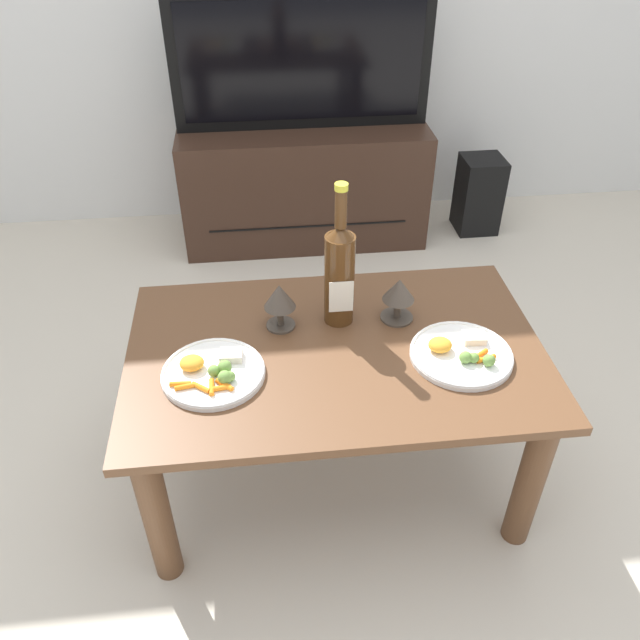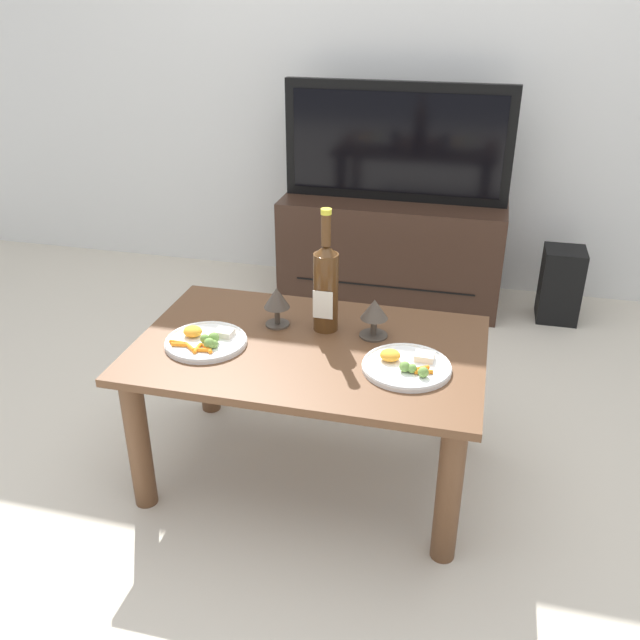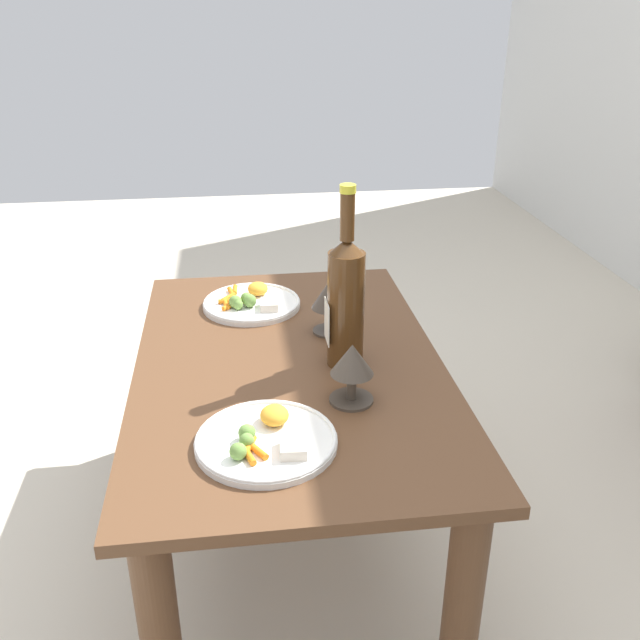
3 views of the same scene
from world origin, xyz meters
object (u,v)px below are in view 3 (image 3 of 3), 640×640
object	(u,v)px
dining_table	(290,398)
wine_bottle	(346,298)
dinner_plate_left	(251,302)
goblet_left	(329,298)
dinner_plate_right	(266,439)
goblet_right	(352,364)

from	to	relation	value
dining_table	wine_bottle	xyz separation A→B (m)	(0.02, 0.12, 0.25)
wine_bottle	dinner_plate_left	distance (m)	0.40
goblet_left	dinner_plate_right	size ratio (longest dim) A/B	0.51
dinner_plate_right	goblet_right	bearing A→B (deg)	125.76
wine_bottle	goblet_right	xyz separation A→B (m)	(0.16, -0.01, -0.07)
dining_table	dinner_plate_right	bearing A→B (deg)	-12.54
wine_bottle	dinner_plate_right	xyz separation A→B (m)	(0.28, -0.19, -0.14)
goblet_left	goblet_right	bearing A→B (deg)	-0.00
dinner_plate_left	goblet_left	bearing A→B (deg)	45.52
goblet_left	dinner_plate_left	distance (m)	0.26
goblet_right	dining_table	bearing A→B (deg)	-149.06
wine_bottle	dinner_plate_left	bearing A→B (deg)	-150.14
dinner_plate_left	wine_bottle	bearing A→B (deg)	29.86
goblet_right	dinner_plate_right	world-z (taller)	goblet_right
dinner_plate_left	goblet_right	bearing A→B (deg)	19.98
dining_table	goblet_right	xyz separation A→B (m)	(0.18, 0.11, 0.18)
wine_bottle	dinner_plate_left	xyz separation A→B (m)	(-0.33, -0.19, -0.14)
dinner_plate_left	dinner_plate_right	bearing A→B (deg)	0.10
dining_table	dinner_plate_right	distance (m)	0.33
wine_bottle	dinner_plate_right	world-z (taller)	wine_bottle
wine_bottle	dining_table	bearing A→B (deg)	-100.92
dining_table	goblet_left	world-z (taller)	goblet_left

